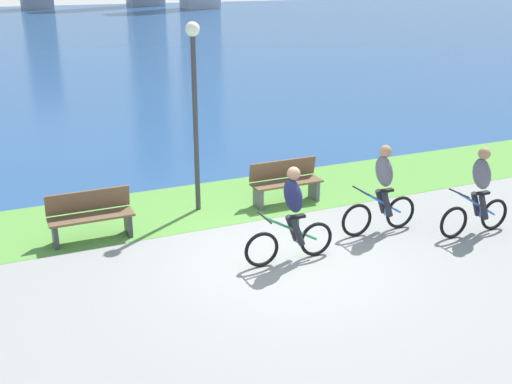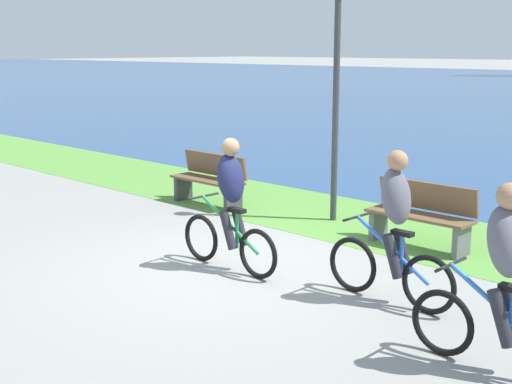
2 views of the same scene
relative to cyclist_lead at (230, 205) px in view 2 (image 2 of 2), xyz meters
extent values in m
plane|color=gray|center=(-0.08, 0.05, -0.83)|extent=(300.00, 300.00, 0.00)
cube|color=#59933D|center=(-0.08, 3.12, -0.83)|extent=(120.00, 2.57, 0.01)
torus|color=black|center=(-0.55, 0.00, -0.52)|extent=(0.61, 0.06, 0.61)
torus|color=black|center=(0.47, 0.00, -0.52)|extent=(0.61, 0.06, 0.61)
cylinder|color=#268C4C|center=(-0.01, 0.00, -0.25)|extent=(0.99, 0.04, 0.59)
cylinder|color=#268C4C|center=(0.12, 0.00, -0.30)|extent=(0.04, 0.04, 0.46)
cube|color=black|center=(0.12, 0.00, -0.05)|extent=(0.24, 0.10, 0.05)
cylinder|color=black|center=(-0.50, 0.00, 0.03)|extent=(0.03, 0.52, 0.03)
ellipsoid|color=#1E234C|center=(0.01, 0.00, 0.33)|extent=(0.40, 0.36, 0.65)
sphere|color=#A57A59|center=(0.01, 0.00, 0.71)|extent=(0.22, 0.22, 0.22)
cylinder|color=#26262D|center=(0.06, -0.10, -0.29)|extent=(0.27, 0.11, 0.49)
cylinder|color=#26262D|center=(0.06, 0.10, -0.29)|extent=(0.27, 0.11, 0.49)
torus|color=black|center=(1.55, 0.42, -0.51)|extent=(0.63, 0.06, 0.63)
torus|color=black|center=(2.51, 0.42, -0.51)|extent=(0.63, 0.06, 0.63)
cylinder|color=blue|center=(2.06, 0.42, -0.23)|extent=(0.94, 0.04, 0.60)
cylinder|color=blue|center=(2.18, 0.42, -0.28)|extent=(0.04, 0.04, 0.47)
cube|color=black|center=(2.18, 0.42, -0.03)|extent=(0.24, 0.10, 0.05)
cylinder|color=black|center=(1.60, 0.42, 0.05)|extent=(0.03, 0.52, 0.03)
ellipsoid|color=#595966|center=(2.08, 0.42, 0.35)|extent=(0.40, 0.36, 0.65)
sphere|color=#A57A59|center=(2.08, 0.42, 0.73)|extent=(0.22, 0.22, 0.22)
cylinder|color=#26262D|center=(2.13, 0.32, -0.27)|extent=(0.27, 0.11, 0.49)
cylinder|color=#26262D|center=(2.13, 0.52, -0.27)|extent=(0.27, 0.11, 0.49)
torus|color=black|center=(3.11, -0.37, -0.52)|extent=(0.61, 0.06, 0.61)
cylinder|color=blue|center=(3.61, -0.37, -0.25)|extent=(0.93, 0.04, 0.59)
cylinder|color=blue|center=(3.73, -0.37, -0.30)|extent=(0.04, 0.04, 0.45)
cylinder|color=black|center=(3.16, -0.37, 0.03)|extent=(0.03, 0.52, 0.03)
ellipsoid|color=#595966|center=(3.64, -0.37, 0.33)|extent=(0.40, 0.36, 0.65)
sphere|color=#A57A59|center=(3.64, -0.37, 0.71)|extent=(0.22, 0.22, 0.22)
cylinder|color=#26262D|center=(3.68, -0.47, -0.29)|extent=(0.27, 0.11, 0.49)
cylinder|color=#26262D|center=(3.68, -0.27, -0.29)|extent=(0.27, 0.11, 0.49)
cube|color=brown|center=(1.16, 2.47, -0.38)|extent=(1.50, 0.45, 0.04)
cube|color=brown|center=(1.16, 2.66, -0.13)|extent=(1.50, 0.11, 0.40)
cube|color=#595960|center=(1.81, 2.47, -0.60)|extent=(0.08, 0.37, 0.45)
cube|color=#595960|center=(0.51, 2.47, -0.60)|extent=(0.08, 0.37, 0.45)
cube|color=brown|center=(-2.89, 2.21, -0.38)|extent=(1.50, 0.45, 0.04)
cube|color=brown|center=(-2.89, 2.41, -0.13)|extent=(1.50, 0.11, 0.40)
cube|color=#38383D|center=(-2.24, 2.21, -0.60)|extent=(0.08, 0.37, 0.45)
cube|color=#38383D|center=(-3.54, 2.21, -0.60)|extent=(0.08, 0.37, 0.45)
cylinder|color=#38383D|center=(-0.64, 2.90, 0.91)|extent=(0.10, 0.10, 3.48)
camera|label=1|loc=(-4.47, -8.51, 3.84)|focal=44.16mm
camera|label=2|loc=(5.94, -5.69, 1.88)|focal=48.50mm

